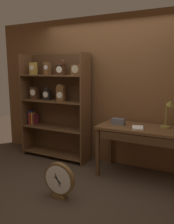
# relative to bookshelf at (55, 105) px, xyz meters

# --- Properties ---
(ground_plane) EXTENTS (10.00, 10.00, 0.00)m
(ground_plane) POSITION_rel_bookshelf_xyz_m (1.00, -1.08, -1.02)
(ground_plane) COLOR #3D2D21
(back_wood_panel) EXTENTS (4.80, 0.05, 2.60)m
(back_wood_panel) POSITION_rel_bookshelf_xyz_m (1.00, 0.26, 0.28)
(back_wood_panel) COLOR brown
(back_wood_panel) RESTS_ON ground
(bookshelf) EXTENTS (1.34, 0.39, 1.96)m
(bookshelf) POSITION_rel_bookshelf_xyz_m (0.00, 0.00, 0.00)
(bookshelf) COLOR brown
(bookshelf) RESTS_ON ground
(workbench) EXTENTS (1.39, 0.65, 0.81)m
(workbench) POSITION_rel_bookshelf_xyz_m (1.73, -0.16, -0.30)
(workbench) COLOR brown
(workbench) RESTS_ON ground
(desk_lamp) EXTENTS (0.20, 0.20, 0.45)m
(desk_lamp) POSITION_rel_bookshelf_xyz_m (2.06, -0.03, 0.06)
(desk_lamp) COLOR olive
(desk_lamp) RESTS_ON workbench
(toolbox_small) EXTENTS (0.21, 0.09, 0.10)m
(toolbox_small) POSITION_rel_bookshelf_xyz_m (1.32, -0.13, -0.16)
(toolbox_small) COLOR #595960
(toolbox_small) RESTS_ON workbench
(open_repair_manual) EXTENTS (0.21, 0.25, 0.02)m
(open_repair_manual) POSITION_rel_bookshelf_xyz_m (1.67, -0.25, -0.19)
(open_repair_manual) COLOR silver
(open_repair_manual) RESTS_ON workbench
(round_clock_large) EXTENTS (0.45, 0.11, 0.49)m
(round_clock_large) POSITION_rel_bookshelf_xyz_m (0.90, -1.23, -0.77)
(round_clock_large) COLOR brown
(round_clock_large) RESTS_ON ground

